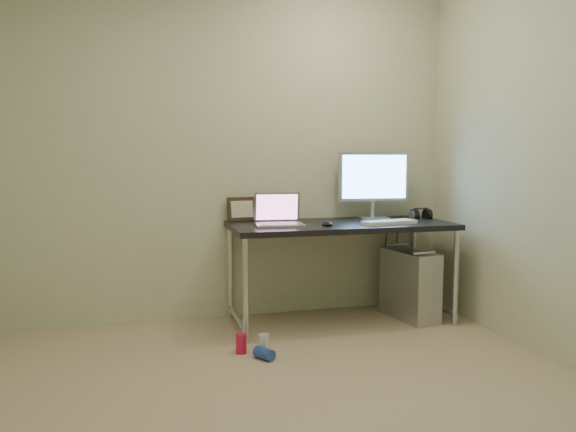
% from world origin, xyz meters
% --- Properties ---
extents(floor, '(3.50, 3.50, 0.00)m').
position_xyz_m(floor, '(0.00, 0.00, 0.00)').
color(floor, tan).
rests_on(floor, ground).
extents(wall_back, '(3.50, 0.02, 2.50)m').
position_xyz_m(wall_back, '(0.00, 1.75, 1.25)').
color(wall_back, beige).
rests_on(wall_back, ground).
extents(desk, '(1.64, 0.72, 0.75)m').
position_xyz_m(desk, '(0.78, 1.39, 0.67)').
color(desk, black).
rests_on(desk, ground).
extents(tower_computer, '(0.30, 0.53, 0.56)m').
position_xyz_m(tower_computer, '(1.33, 1.33, 0.26)').
color(tower_computer, silver).
rests_on(tower_computer, ground).
extents(cable_a, '(0.01, 0.16, 0.69)m').
position_xyz_m(cable_a, '(1.28, 1.70, 0.40)').
color(cable_a, black).
rests_on(cable_a, ground).
extents(cable_b, '(0.02, 0.11, 0.71)m').
position_xyz_m(cable_b, '(1.37, 1.68, 0.38)').
color(cable_b, black).
rests_on(cable_b, ground).
extents(can_red, '(0.08, 0.08, 0.13)m').
position_xyz_m(can_red, '(-0.06, 0.90, 0.06)').
color(can_red, '#CD1940').
rests_on(can_red, ground).
extents(can_white, '(0.08, 0.08, 0.13)m').
position_xyz_m(can_white, '(0.07, 0.85, 0.06)').
color(can_white, silver).
rests_on(can_white, ground).
extents(can_blue, '(0.13, 0.15, 0.07)m').
position_xyz_m(can_blue, '(0.05, 0.75, 0.04)').
color(can_blue, '#2642AA').
rests_on(can_blue, ground).
extents(laptop, '(0.36, 0.31, 0.23)m').
position_xyz_m(laptop, '(0.30, 1.36, 0.80)').
color(laptop, silver).
rests_on(laptop, desk).
extents(monitor, '(0.56, 0.19, 0.53)m').
position_xyz_m(monitor, '(1.12, 1.59, 1.06)').
color(monitor, silver).
rests_on(monitor, desk).
extents(keyboard, '(0.43, 0.21, 0.02)m').
position_xyz_m(keyboard, '(1.10, 1.23, 0.76)').
color(keyboard, white).
rests_on(keyboard, desk).
extents(mouse_right, '(0.10, 0.13, 0.04)m').
position_xyz_m(mouse_right, '(1.31, 1.28, 0.77)').
color(mouse_right, black).
rests_on(mouse_right, desk).
extents(mouse_left, '(0.08, 0.12, 0.04)m').
position_xyz_m(mouse_left, '(0.63, 1.26, 0.77)').
color(mouse_left, black).
rests_on(mouse_left, desk).
extents(headphones, '(0.17, 0.10, 0.11)m').
position_xyz_m(headphones, '(1.49, 1.49, 0.78)').
color(headphones, black).
rests_on(headphones, desk).
extents(picture_frame, '(0.23, 0.09, 0.18)m').
position_xyz_m(picture_frame, '(0.10, 1.71, 0.84)').
color(picture_frame, black).
rests_on(picture_frame, desk).
extents(webcam, '(0.04, 0.04, 0.12)m').
position_xyz_m(webcam, '(0.41, 1.69, 0.84)').
color(webcam, silver).
rests_on(webcam, desk).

